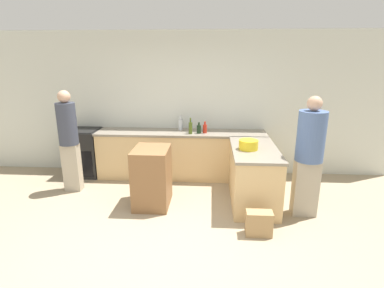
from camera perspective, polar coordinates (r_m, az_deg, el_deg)
name	(u,v)px	position (r m, az deg, el deg)	size (l,w,h in m)	color
ground_plane	(164,243)	(3.91, -5.39, -18.28)	(14.00, 14.00, 0.00)	tan
wall_back	(182,104)	(5.80, -1.83, 7.58)	(8.00, 0.06, 2.70)	silver
counter_back	(181,154)	(5.69, -2.06, -1.97)	(3.14, 0.62, 0.89)	#D6B27A
counter_peninsula	(253,175)	(4.79, 11.56, -5.81)	(0.69, 1.39, 0.89)	#D6B27A
range_oven	(85,152)	(6.16, -19.78, -1.48)	(0.62, 0.60, 0.90)	black
island_table	(152,177)	(4.63, -7.62, -6.25)	(0.52, 0.66, 0.91)	brown
mixing_bowl	(248,145)	(4.54, 10.70, -0.12)	(0.29, 0.29, 0.14)	yellow
vinegar_bottle_clear	(181,124)	(5.67, -2.20, 3.79)	(0.08, 0.08, 0.29)	silver
olive_oil_bottle	(190,128)	(5.39, -0.29, 3.16)	(0.07, 0.07, 0.29)	#475B1E
water_bottle_blue	(191,128)	(5.47, -0.23, 3.15)	(0.06, 0.06, 0.24)	#386BB7
wine_bottle_dark	(199,129)	(5.43, 1.33, 2.89)	(0.08, 0.08, 0.20)	black
hot_sauce_bottle	(205,128)	(5.46, 2.47, 2.98)	(0.07, 0.07, 0.21)	red
person_by_range	(69,137)	(5.35, -22.45, 1.16)	(0.31, 0.31, 1.71)	#ADA38E
person_at_peninsula	(309,154)	(4.45, 21.40, -1.70)	(0.38, 0.38, 1.72)	#ADA38E
paper_bag	(259,223)	(4.05, 12.63, -14.54)	(0.33, 0.18, 0.33)	#A88456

